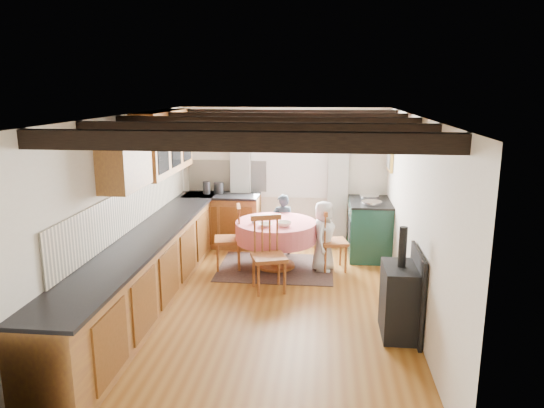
# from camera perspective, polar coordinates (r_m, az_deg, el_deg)

# --- Properties ---
(floor) EXTENTS (3.60, 5.50, 0.00)m
(floor) POSITION_cam_1_polar(r_m,az_deg,el_deg) (6.62, -0.73, -11.32)
(floor) COLOR #935E23
(floor) RESTS_ON ground
(ceiling) EXTENTS (3.60, 5.50, 0.00)m
(ceiling) POSITION_cam_1_polar(r_m,az_deg,el_deg) (6.04, -0.80, 9.90)
(ceiling) COLOR white
(ceiling) RESTS_ON ground
(wall_back) EXTENTS (3.60, 0.00, 2.40)m
(wall_back) POSITION_cam_1_polar(r_m,az_deg,el_deg) (8.90, 1.31, 3.13)
(wall_back) COLOR silver
(wall_back) RESTS_ON ground
(wall_front) EXTENTS (3.60, 0.00, 2.40)m
(wall_front) POSITION_cam_1_polar(r_m,az_deg,el_deg) (3.65, -5.93, -11.80)
(wall_front) COLOR silver
(wall_front) RESTS_ON ground
(wall_left) EXTENTS (0.00, 5.50, 2.40)m
(wall_left) POSITION_cam_1_polar(r_m,az_deg,el_deg) (6.67, -16.31, -0.76)
(wall_left) COLOR silver
(wall_left) RESTS_ON ground
(wall_right) EXTENTS (0.00, 5.50, 2.40)m
(wall_right) POSITION_cam_1_polar(r_m,az_deg,el_deg) (6.28, 15.79, -1.58)
(wall_right) COLOR silver
(wall_right) RESTS_ON ground
(beam_a) EXTENTS (3.60, 0.16, 0.16)m
(beam_a) POSITION_cam_1_polar(r_m,az_deg,el_deg) (4.07, -4.13, 7.09)
(beam_a) COLOR black
(beam_a) RESTS_ON ceiling
(beam_b) EXTENTS (3.60, 0.16, 0.16)m
(beam_b) POSITION_cam_1_polar(r_m,az_deg,el_deg) (5.06, -2.14, 8.26)
(beam_b) COLOR black
(beam_b) RESTS_ON ceiling
(beam_c) EXTENTS (3.60, 0.16, 0.16)m
(beam_c) POSITION_cam_1_polar(r_m,az_deg,el_deg) (6.05, -0.80, 9.05)
(beam_c) COLOR black
(beam_c) RESTS_ON ceiling
(beam_d) EXTENTS (3.60, 0.16, 0.16)m
(beam_d) POSITION_cam_1_polar(r_m,az_deg,el_deg) (7.04, 0.17, 9.61)
(beam_d) COLOR black
(beam_d) RESTS_ON ceiling
(beam_e) EXTENTS (3.60, 0.16, 0.16)m
(beam_e) POSITION_cam_1_polar(r_m,az_deg,el_deg) (8.03, 0.90, 10.03)
(beam_e) COLOR black
(beam_e) RESTS_ON ceiling
(splash_left) EXTENTS (0.02, 4.50, 0.55)m
(splash_left) POSITION_cam_1_polar(r_m,az_deg,el_deg) (6.93, -15.24, -0.18)
(splash_left) COLOR beige
(splash_left) RESTS_ON wall_left
(splash_back) EXTENTS (1.40, 0.02, 0.55)m
(splash_back) POSITION_cam_1_polar(r_m,az_deg,el_deg) (9.02, -5.06, 3.21)
(splash_back) COLOR beige
(splash_back) RESTS_ON wall_back
(base_cabinet_left) EXTENTS (0.60, 5.30, 0.88)m
(base_cabinet_left) POSITION_cam_1_polar(r_m,az_deg,el_deg) (6.78, -13.54, -7.08)
(base_cabinet_left) COLOR #9D6927
(base_cabinet_left) RESTS_ON floor
(base_cabinet_back) EXTENTS (1.30, 0.60, 0.88)m
(base_cabinet_back) POSITION_cam_1_polar(r_m,az_deg,el_deg) (8.92, -5.62, -1.91)
(base_cabinet_back) COLOR #9D6927
(base_cabinet_back) RESTS_ON floor
(worktop_left) EXTENTS (0.64, 5.30, 0.04)m
(worktop_left) POSITION_cam_1_polar(r_m,az_deg,el_deg) (6.63, -13.58, -3.35)
(worktop_left) COLOR black
(worktop_left) RESTS_ON base_cabinet_left
(worktop_back) EXTENTS (1.30, 0.64, 0.04)m
(worktop_back) POSITION_cam_1_polar(r_m,az_deg,el_deg) (8.79, -5.71, 0.95)
(worktop_back) COLOR black
(worktop_back) RESTS_ON base_cabinet_back
(wall_cabinet_glass) EXTENTS (0.34, 1.80, 0.90)m
(wall_cabinet_glass) POSITION_cam_1_polar(r_m,az_deg,el_deg) (7.60, -12.08, 6.86)
(wall_cabinet_glass) COLOR #9D6927
(wall_cabinet_glass) RESTS_ON wall_left
(wall_cabinet_solid) EXTENTS (0.34, 0.90, 0.70)m
(wall_cabinet_solid) POSITION_cam_1_polar(r_m,az_deg,el_deg) (6.21, -16.30, 4.83)
(wall_cabinet_solid) COLOR #9D6927
(wall_cabinet_solid) RESTS_ON wall_left
(window_frame) EXTENTS (1.34, 0.03, 1.54)m
(window_frame) POSITION_cam_1_polar(r_m,az_deg,el_deg) (8.82, 1.96, 5.66)
(window_frame) COLOR white
(window_frame) RESTS_ON wall_back
(window_pane) EXTENTS (1.20, 0.01, 1.40)m
(window_pane) POSITION_cam_1_polar(r_m,az_deg,el_deg) (8.82, 1.97, 5.66)
(window_pane) COLOR white
(window_pane) RESTS_ON wall_back
(curtain_left) EXTENTS (0.35, 0.10, 2.10)m
(curtain_left) POSITION_cam_1_polar(r_m,az_deg,el_deg) (8.91, -3.57, 2.47)
(curtain_left) COLOR silver
(curtain_left) RESTS_ON wall_back
(curtain_right) EXTENTS (0.35, 0.10, 2.10)m
(curtain_right) POSITION_cam_1_polar(r_m,az_deg,el_deg) (8.79, 7.44, 2.24)
(curtain_right) COLOR silver
(curtain_right) RESTS_ON wall_back
(curtain_rod) EXTENTS (2.00, 0.03, 0.03)m
(curtain_rod) POSITION_cam_1_polar(r_m,az_deg,el_deg) (8.68, 1.95, 9.52)
(curtain_rod) COLOR black
(curtain_rod) RESTS_ON wall_back
(wall_picture) EXTENTS (0.04, 0.50, 0.60)m
(wall_picture) POSITION_cam_1_polar(r_m,az_deg,el_deg) (8.42, 13.22, 5.66)
(wall_picture) COLOR gold
(wall_picture) RESTS_ON wall_right
(wall_plate) EXTENTS (0.30, 0.02, 0.30)m
(wall_plate) POSITION_cam_1_polar(r_m,az_deg,el_deg) (8.78, 8.20, 6.16)
(wall_plate) COLOR silver
(wall_plate) RESTS_ON wall_back
(rug) EXTENTS (1.75, 1.36, 0.01)m
(rug) POSITION_cam_1_polar(r_m,az_deg,el_deg) (7.88, 0.44, -7.19)
(rug) COLOR #2E211F
(rug) RESTS_ON floor
(dining_table) EXTENTS (1.23, 1.23, 0.74)m
(dining_table) POSITION_cam_1_polar(r_m,az_deg,el_deg) (7.76, 0.45, -4.66)
(dining_table) COLOR #B7604F
(dining_table) RESTS_ON floor
(chair_near) EXTENTS (0.57, 0.58, 1.04)m
(chair_near) POSITION_cam_1_polar(r_m,az_deg,el_deg) (6.88, -0.35, -5.73)
(chair_near) COLOR #9D5C27
(chair_near) RESTS_ON floor
(chair_left) EXTENTS (0.52, 0.50, 0.99)m
(chair_left) POSITION_cam_1_polar(r_m,az_deg,el_deg) (7.76, -5.00, -3.77)
(chair_left) COLOR #9D5C27
(chair_left) RESTS_ON floor
(chair_right) EXTENTS (0.51, 0.49, 0.95)m
(chair_right) POSITION_cam_1_polar(r_m,az_deg,el_deg) (7.73, 6.97, -4.00)
(chair_right) COLOR #9D5C27
(chair_right) RESTS_ON floor
(aga_range) EXTENTS (0.66, 1.03, 0.95)m
(aga_range) POSITION_cam_1_polar(r_m,az_deg,el_deg) (8.46, 10.91, -2.68)
(aga_range) COLOR #163B2F
(aga_range) RESTS_ON floor
(cast_iron_stove) EXTENTS (0.38, 0.63, 1.26)m
(cast_iron_stove) POSITION_cam_1_polar(r_m,az_deg,el_deg) (5.82, 14.30, -8.52)
(cast_iron_stove) COLOR black
(cast_iron_stove) RESTS_ON floor
(child_far) EXTENTS (0.43, 0.34, 1.03)m
(child_far) POSITION_cam_1_polar(r_m,az_deg,el_deg) (8.34, 1.19, -2.37)
(child_far) COLOR #22313B
(child_far) RESTS_ON floor
(child_right) EXTENTS (0.47, 0.60, 1.08)m
(child_right) POSITION_cam_1_polar(r_m,az_deg,el_deg) (7.67, 5.84, -3.63)
(child_right) COLOR silver
(child_right) RESTS_ON floor
(bowl_a) EXTENTS (0.23, 0.23, 0.05)m
(bowl_a) POSITION_cam_1_polar(r_m,az_deg,el_deg) (7.38, -0.77, -2.38)
(bowl_a) COLOR silver
(bowl_a) RESTS_ON dining_table
(bowl_b) EXTENTS (0.23, 0.23, 0.07)m
(bowl_b) POSITION_cam_1_polar(r_m,az_deg,el_deg) (7.40, 1.37, -2.27)
(bowl_b) COLOR silver
(bowl_b) RESTS_ON dining_table
(cup) EXTENTS (0.13, 0.13, 0.09)m
(cup) POSITION_cam_1_polar(r_m,az_deg,el_deg) (7.56, -2.07, -1.85)
(cup) COLOR silver
(cup) RESTS_ON dining_table
(canister_tall) EXTENTS (0.13, 0.13, 0.22)m
(canister_tall) POSITION_cam_1_polar(r_m,az_deg,el_deg) (8.83, -7.40, 1.83)
(canister_tall) COLOR #262628
(canister_tall) RESTS_ON worktop_back
(canister_wide) EXTENTS (0.17, 0.17, 0.19)m
(canister_wide) POSITION_cam_1_polar(r_m,az_deg,el_deg) (8.88, -6.03, 1.83)
(canister_wide) COLOR #262628
(canister_wide) RESTS_ON worktop_back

